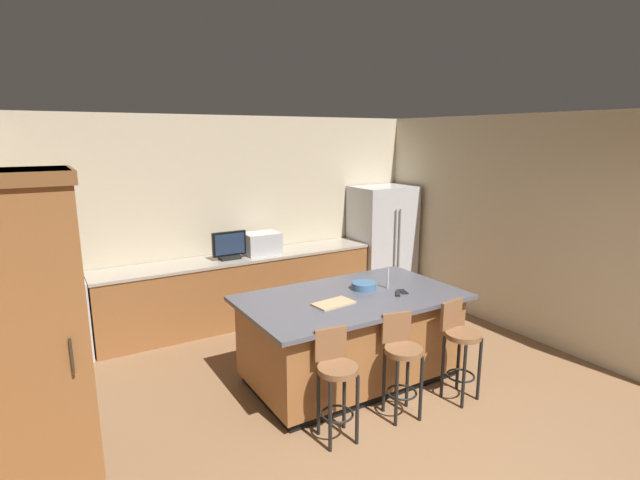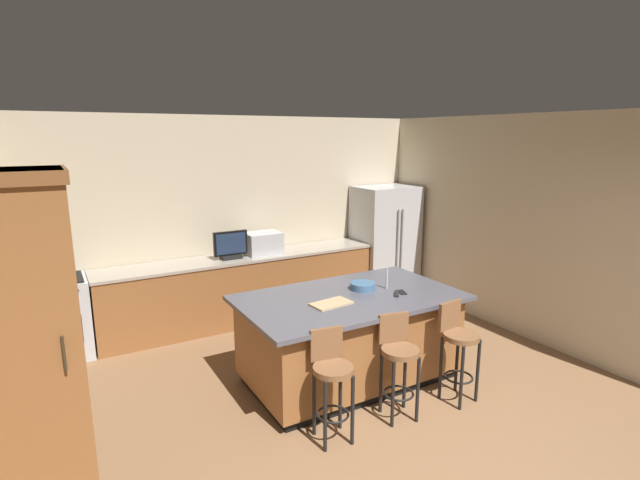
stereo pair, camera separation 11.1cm
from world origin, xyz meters
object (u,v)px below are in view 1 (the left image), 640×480
at_px(kitchen_island, 351,337).
at_px(tv_remote, 398,293).
at_px(cell_phone, 403,292).
at_px(refrigerator, 382,241).
at_px(bar_stool_right, 460,342).
at_px(fruit_bowl, 364,286).
at_px(cabinet_tower, 39,356).
at_px(tv_monitor, 229,247).
at_px(microwave, 262,243).
at_px(bar_stool_center, 401,357).
at_px(bar_stool_left, 336,376).
at_px(cutting_board, 333,303).
at_px(range_oven, 54,321).

xyz_separation_m(kitchen_island, tv_remote, (0.44, -0.21, 0.46)).
distance_m(kitchen_island, cell_phone, 0.72).
xyz_separation_m(refrigerator, bar_stool_right, (-1.34, -2.90, -0.30)).
xyz_separation_m(fruit_bowl, tv_remote, (0.20, -0.32, -0.03)).
bearing_deg(cell_phone, cabinet_tower, -152.06).
distance_m(bar_stool_right, fruit_bowl, 1.13).
height_order(tv_monitor, cell_phone, tv_monitor).
distance_m(cabinet_tower, microwave, 3.86).
xyz_separation_m(cabinet_tower, microwave, (2.72, 2.74, -0.14)).
relative_size(kitchen_island, bar_stool_right, 2.33).
bearing_deg(cell_phone, fruit_bowl, 155.13).
bearing_deg(tv_remote, cabinet_tower, -133.36).
xyz_separation_m(bar_stool_center, tv_remote, (0.43, 0.58, 0.36)).
height_order(cabinet_tower, bar_stool_right, cabinet_tower).
bearing_deg(bar_stool_center, bar_stool_left, -169.18).
relative_size(cabinet_tower, microwave, 4.88).
bearing_deg(bar_stool_left, tv_remote, 34.51).
height_order(bar_stool_left, bar_stool_right, bar_stool_right).
bearing_deg(cabinet_tower, cutting_board, 11.88).
xyz_separation_m(tv_monitor, tv_remote, (0.98, -2.25, -0.16)).
xyz_separation_m(kitchen_island, fruit_bowl, (0.24, 0.11, 0.49)).
xyz_separation_m(range_oven, tv_monitor, (2.10, -0.05, 0.63)).
relative_size(bar_stool_center, fruit_bowl, 3.60).
relative_size(refrigerator, microwave, 3.65).
distance_m(cabinet_tower, bar_stool_right, 3.52).
xyz_separation_m(bar_stool_center, cutting_board, (-0.30, 0.67, 0.36)).
xyz_separation_m(bar_stool_right, tv_remote, (-0.25, 0.64, 0.35)).
height_order(kitchen_island, cutting_board, cutting_board).
height_order(microwave, fruit_bowl, microwave).
relative_size(tv_monitor, bar_stool_center, 0.48).
bearing_deg(range_oven, fruit_bowl, -34.58).
height_order(bar_stool_left, bar_stool_center, bar_stool_center).
bearing_deg(cell_phone, tv_monitor, 135.75).
bearing_deg(microwave, bar_stool_left, -102.47).
bearing_deg(bar_stool_center, tv_monitor, 112.88).
xyz_separation_m(kitchen_island, bar_stool_left, (-0.69, -0.78, 0.10)).
relative_size(cabinet_tower, cell_phone, 15.63).
bearing_deg(cell_phone, microwave, 124.44).
relative_size(refrigerator, tv_remote, 10.30).
distance_m(fruit_bowl, cell_phone, 0.42).
height_order(bar_stool_right, cell_phone, bar_stool_right).
bearing_deg(kitchen_island, range_oven, 141.57).
relative_size(microwave, bar_stool_right, 0.50).
relative_size(fruit_bowl, cell_phone, 1.76).
distance_m(range_oven, cutting_board, 3.26).
xyz_separation_m(bar_stool_right, cell_phone, (-0.15, 0.67, 0.34)).
height_order(kitchen_island, bar_stool_center, bar_stool_center).
height_order(bar_stool_right, tv_remote, bar_stool_right).
bearing_deg(kitchen_island, cutting_board, -157.75).
bearing_deg(cabinet_tower, refrigerator, 29.33).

